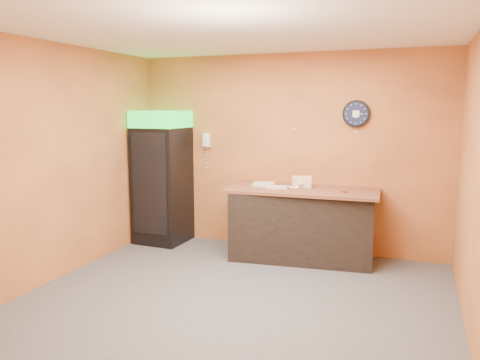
% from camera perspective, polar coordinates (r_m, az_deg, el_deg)
% --- Properties ---
extents(floor, '(4.50, 4.50, 0.00)m').
position_cam_1_polar(floor, '(5.23, -0.35, -14.19)').
color(floor, '#47474C').
rests_on(floor, ground).
extents(back_wall, '(4.50, 0.02, 2.80)m').
position_cam_1_polar(back_wall, '(6.75, 5.76, 3.31)').
color(back_wall, '#CF783A').
rests_on(back_wall, floor).
extents(left_wall, '(0.02, 4.00, 2.80)m').
position_cam_1_polar(left_wall, '(6.04, -20.74, 2.13)').
color(left_wall, '#CF783A').
rests_on(left_wall, floor).
extents(right_wall, '(0.02, 4.00, 2.80)m').
position_cam_1_polar(right_wall, '(4.57, 27.01, -0.27)').
color(right_wall, '#CF783A').
rests_on(right_wall, floor).
extents(ceiling, '(4.50, 4.00, 0.02)m').
position_cam_1_polar(ceiling, '(4.87, -0.38, 17.75)').
color(ceiling, white).
rests_on(ceiling, back_wall).
extents(beverage_cooler, '(0.72, 0.73, 2.00)m').
position_cam_1_polar(beverage_cooler, '(7.15, -9.60, 0.12)').
color(beverage_cooler, black).
rests_on(beverage_cooler, floor).
extents(prep_counter, '(1.94, 1.02, 0.93)m').
position_cam_1_polar(prep_counter, '(6.43, 7.54, -5.46)').
color(prep_counter, black).
rests_on(prep_counter, floor).
extents(wall_clock, '(0.36, 0.06, 0.36)m').
position_cam_1_polar(wall_clock, '(6.51, 13.99, 7.84)').
color(wall_clock, black).
rests_on(wall_clock, back_wall).
extents(wall_phone, '(0.11, 0.10, 0.21)m').
position_cam_1_polar(wall_phone, '(7.11, -4.12, 4.87)').
color(wall_phone, white).
rests_on(wall_phone, back_wall).
extents(butcher_paper, '(2.05, 1.02, 0.04)m').
position_cam_1_polar(butcher_paper, '(6.33, 7.63, -1.21)').
color(butcher_paper, brown).
rests_on(butcher_paper, prep_counter).
extents(sub_roll_stack, '(0.27, 0.17, 0.16)m').
position_cam_1_polar(sub_roll_stack, '(6.35, 7.53, -0.25)').
color(sub_roll_stack, '#F4E0BE').
rests_on(sub_roll_stack, butcher_paper).
extents(wrapped_sandwich_left, '(0.29, 0.16, 0.04)m').
position_cam_1_polar(wrapped_sandwich_left, '(6.41, 2.77, -0.66)').
color(wrapped_sandwich_left, beige).
rests_on(wrapped_sandwich_left, butcher_paper).
extents(wrapped_sandwich_mid, '(0.28, 0.16, 0.04)m').
position_cam_1_polar(wrapped_sandwich_mid, '(6.27, 4.57, -0.90)').
color(wrapped_sandwich_mid, beige).
rests_on(wrapped_sandwich_mid, butcher_paper).
extents(wrapped_sandwich_right, '(0.31, 0.19, 0.04)m').
position_cam_1_polar(wrapped_sandwich_right, '(6.55, 2.98, -0.44)').
color(wrapped_sandwich_right, beige).
rests_on(wrapped_sandwich_right, butcher_paper).
extents(kitchen_tool, '(0.07, 0.07, 0.07)m').
position_cam_1_polar(kitchen_tool, '(6.30, 7.40, -0.76)').
color(kitchen_tool, silver).
rests_on(kitchen_tool, butcher_paper).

